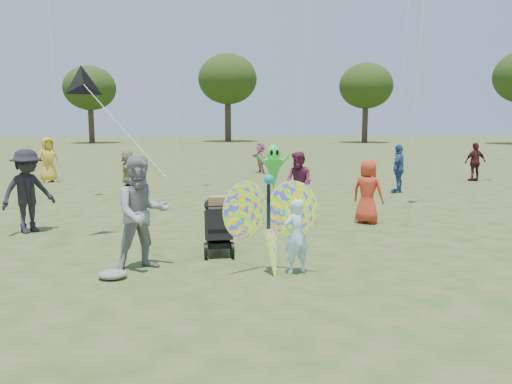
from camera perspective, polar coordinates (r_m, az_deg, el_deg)
The scene contains 17 objects.
ground at distance 8.41m, azimuth 2.47°, elevation -8.85°, with size 160.00×160.00×0.00m, color #51592B.
child_girl at distance 8.10m, azimuth 4.63°, elevation -5.05°, with size 0.45×0.29×1.23m, color #B4E6FF.
adult_man at distance 8.44m, azimuth -12.90°, elevation -2.37°, with size 0.92×0.72×1.89m, color gray.
grey_bag at distance 8.23m, azimuth -16.07°, elevation -9.03°, with size 0.45×0.37×0.14m, color gray.
crowd_a at distance 12.33m, azimuth 12.66°, elevation 0.05°, with size 0.76×0.49×1.55m, color red.
crowd_b at distance 12.08m, azimuth -24.62°, elevation 0.08°, with size 1.20×0.69×1.85m, color black.
crowd_c at distance 17.98m, azimuth 15.98°, elevation 2.59°, with size 0.98×0.41×1.67m, color #324E89.
crowd_d at distance 17.13m, azimuth -14.39°, elevation 2.14°, with size 1.41×0.45×1.52m, color tan.
crowd_e at distance 13.14m, azimuth 4.91°, elevation 0.97°, with size 0.81×0.63×1.67m, color #682244.
crowd_g at distance 22.02m, azimuth -22.63°, elevation 3.42°, with size 0.89×0.58×1.83m, color gold.
crowd_h at distance 22.57m, azimuth 23.77°, elevation 3.16°, with size 0.93×0.39×1.60m, color #47171B.
crowd_j at distance 24.03m, azimuth 0.51°, elevation 3.95°, with size 1.37×0.44×1.47m, color #C47087.
jogging_stroller at distance 9.32m, azimuth -4.36°, elevation -3.31°, with size 0.55×1.07×1.09m.
butterfly_kite at distance 7.99m, azimuth 1.61°, elevation -3.63°, with size 1.74×0.75×1.82m.
delta_kite_rig at distance 10.79m, azimuth -19.05°, elevation 11.49°, with size 2.21×2.50×2.08m.
alien_kite at distance 15.70m, azimuth 2.01°, elevation 2.64°, with size 1.12×0.69×1.74m.
tree_line at distance 53.36m, azimuth -0.86°, elevation 12.76°, with size 91.78×33.60×10.79m.
Camera 1 is at (-1.21, -7.96, 2.44)m, focal length 35.00 mm.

